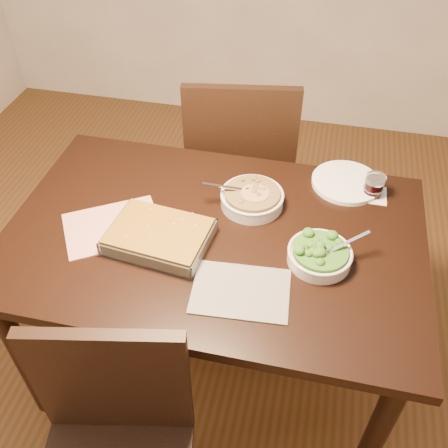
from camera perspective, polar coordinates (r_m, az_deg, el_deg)
name	(u,v)px	position (r m, az deg, el deg)	size (l,w,h in m)	color
ground	(216,354)	(2.26, -0.91, -14.67)	(4.00, 4.00, 0.00)	#4A3215
table	(214,252)	(1.74, -1.15, -3.25)	(1.40, 0.90, 0.75)	black
magazine_a	(113,227)	(1.73, -12.62, -0.29)	(0.31, 0.23, 0.01)	#C0373A
magazine_b	(241,291)	(1.50, 1.92, -7.66)	(0.29, 0.21, 0.01)	#24232B
coaster	(372,195)	(1.89, 16.51, 3.25)	(0.11, 0.11, 0.00)	white
stew_bowl	(252,198)	(1.76, 3.23, 3.02)	(0.24, 0.22, 0.09)	silver
broccoli_bowl	(320,255)	(1.59, 10.89, -3.45)	(0.21, 0.20, 0.08)	silver
baking_dish	(159,236)	(1.63, -7.41, -1.40)	(0.35, 0.27, 0.06)	silver
wine_tumbler	(374,185)	(1.87, 16.78, 4.27)	(0.07, 0.07, 0.08)	black
dinner_plate	(346,182)	(1.91, 13.77, 4.65)	(0.25, 0.25, 0.02)	white
chair_far	(240,161)	(2.30, 1.89, 7.17)	(0.54, 0.54, 1.00)	black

